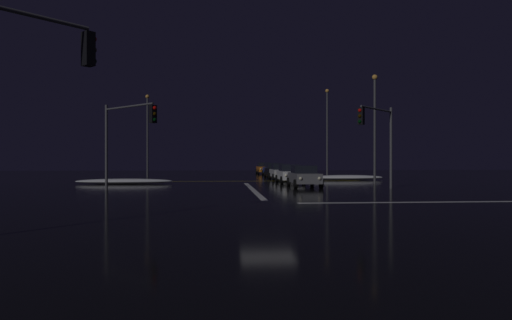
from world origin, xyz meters
The scene contains 17 objects.
ground centered at (0.00, 0.00, -0.05)m, with size 120.00×120.00×0.10m, color black.
stop_line_north centered at (0.00, 9.23, 0.00)m, with size 0.35×15.89×0.01m.
centre_line_ns centered at (0.00, 20.83, 0.00)m, with size 22.00×0.15×0.01m.
crosswalk_bar_east centered at (9.33, 0.00, 0.00)m, with size 15.89×0.40×0.01m.
snow_bank_left_curb centered at (-10.03, 17.03, 0.21)m, with size 7.85×1.50×0.43m.
snow_bank_right_curb centered at (10.03, 22.13, 0.24)m, with size 7.42×1.50×0.49m.
sedan_gray centered at (3.94, 11.74, 0.80)m, with size 2.02×4.33×1.57m.
sedan_white centered at (3.76, 17.27, 0.80)m, with size 2.02×4.33×1.57m.
sedan_silver centered at (3.81, 23.33, 0.80)m, with size 2.02×4.33×1.57m.
sedan_black centered at (3.88, 28.78, 0.80)m, with size 2.02×4.33×1.57m.
sedan_blue centered at (4.21, 34.83, 0.80)m, with size 2.02×4.33×1.57m.
sedan_orange centered at (3.87, 40.39, 0.80)m, with size 2.02×4.33×1.57m.
traffic_signal_ne centered at (8.21, 8.21, 3.91)m, with size 3.46×3.46×5.61m.
traffic_signal_nw centered at (-8.02, 8.02, 3.93)m, with size 3.85×3.85×5.60m.
streetlamp_right_near centered at (10.33, 14.83, 5.13)m, with size 0.44×0.44×8.89m.
streetlamp_right_far centered at (10.33, 30.83, 5.82)m, with size 0.44×0.44×10.22m.
streetlamp_left_far centered at (-10.33, 30.83, 5.36)m, with size 0.44×0.44×9.33m.
Camera 1 is at (-2.22, -20.39, 2.04)m, focal length 31.34 mm.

